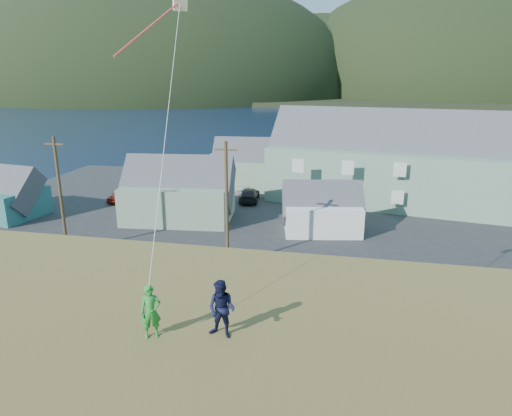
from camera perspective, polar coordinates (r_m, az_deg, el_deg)
The scene contains 16 objects.
ground at distance 32.36m, azimuth 3.26°, elevation -9.00°, with size 900.00×900.00×0.00m, color #0A1638.
grass_strip at distance 30.56m, azimuth 2.69°, elevation -10.50°, with size 110.00×8.00×0.10m, color #4C3D19.
waterfront_lot at distance 48.16m, azimuth 6.29°, elevation -0.38°, with size 72.00×36.00×0.12m, color #28282B.
wharf at distance 70.97m, azimuth 3.31°, elevation 5.45°, with size 26.00×14.00×0.90m, color gray.
far_shore at distance 359.21m, azimuth 11.42°, elevation 14.00°, with size 900.00×320.00×2.00m, color black.
far_hills at distance 310.16m, azimuth 18.06°, elevation 13.40°, with size 760.00×265.00×143.00m.
lodge at distance 52.28m, azimuth 21.41°, elevation 5.25°, with size 36.57×15.74×12.45m.
shed_teal at distance 52.14m, azimuth -29.36°, elevation 1.53°, with size 8.84×6.79×6.37m.
shed_palegreen_near at distance 44.96m, azimuth -9.66°, elevation 2.01°, with size 11.16×7.70×7.69m.
shed_white at distance 41.43m, azimuth 8.29°, elevation -0.14°, with size 7.91×5.98×5.68m.
shed_palegreen_far at distance 57.09m, azimuth 0.38°, elevation 5.34°, with size 11.90×7.42×7.69m.
utility_poles at distance 32.44m, azimuth -0.16°, elevation -0.03°, with size 34.03×0.24×9.30m.
parked_cars at distance 52.69m, azimuth -1.07°, elevation 2.04°, with size 24.66×11.87×1.46m.
kite_flyer_green at distance 12.44m, azimuth -13.03°, elevation -12.52°, with size 0.53×0.35×1.46m, color #24852C.
kite_flyer_navy at distance 12.16m, azimuth -4.32°, elevation -12.50°, with size 0.77×0.60×1.58m, color #121533.
kite_rig at distance 16.39m, azimuth -10.09°, elevation 23.30°, with size 1.10×3.13×9.43m.
Camera 1 is at (4.16, -28.95, 13.85)m, focal length 32.00 mm.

